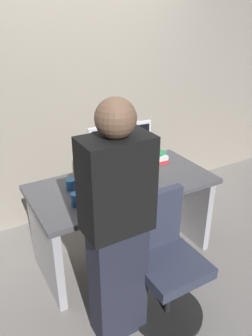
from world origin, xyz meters
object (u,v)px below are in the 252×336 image
at_px(mouse, 148,181).
at_px(cup_by_monitor, 71,184).
at_px(monitor, 121,148).
at_px(cup_near_keyboard, 76,199).
at_px(book_stack, 156,157).
at_px(desk, 123,206).
at_px(office_chair, 165,264).
at_px(keyboard, 119,192).
at_px(person_at_desk, 117,229).

distance_m(mouse, cup_by_monitor, 0.62).
bearing_deg(monitor, cup_near_keyboard, -153.68).
xyz_separation_m(cup_by_monitor, book_stack, (0.87, 0.08, 0.01)).
bearing_deg(desk, office_chair, -93.83).
height_order(desk, cup_by_monitor, cup_by_monitor).
distance_m(desk, keyboard, 0.30).
height_order(desk, book_stack, book_stack).
height_order(person_at_desk, monitor, person_at_desk).
relative_size(person_at_desk, keyboard, 3.81).
distance_m(person_at_desk, keyboard, 0.60).
height_order(office_chair, monitor, monitor).
bearing_deg(mouse, person_at_desk, -136.76).
height_order(monitor, cup_by_monitor, monitor).
distance_m(monitor, keyboard, 0.39).
bearing_deg(desk, cup_near_keyboard, -163.46).
height_order(cup_by_monitor, book_stack, book_stack).
bearing_deg(monitor, office_chair, -96.40).
distance_m(keyboard, mouse, 0.28).
distance_m(keyboard, cup_near_keyboard, 0.36).
height_order(keyboard, cup_near_keyboard, cup_near_keyboard).
distance_m(office_chair, mouse, 0.69).
distance_m(office_chair, person_at_desk, 0.55).
bearing_deg(book_stack, desk, -157.89).
relative_size(desk, cup_near_keyboard, 15.49).
distance_m(person_at_desk, cup_by_monitor, 0.76).
bearing_deg(person_at_desk, monitor, 59.45).
relative_size(desk, book_stack, 7.91).
distance_m(desk, cup_by_monitor, 0.50).
bearing_deg(monitor, book_stack, 10.00).
bearing_deg(person_at_desk, desk, 57.93).
distance_m(desk, monitor, 0.50).
relative_size(keyboard, cup_near_keyboard, 4.42).
bearing_deg(desk, cup_by_monitor, 165.17).
xyz_separation_m(office_chair, cup_by_monitor, (-0.36, 0.79, 0.36)).
xyz_separation_m(person_at_desk, keyboard, (0.30, 0.51, -0.08)).
relative_size(monitor, book_stack, 2.83).
distance_m(monitor, cup_near_keyboard, 0.61).
height_order(mouse, cup_by_monitor, cup_by_monitor).
bearing_deg(keyboard, cup_by_monitor, 139.75).
bearing_deg(office_chair, desk, 86.17).
bearing_deg(person_at_desk, book_stack, 44.00).
bearing_deg(monitor, desk, -110.87).
xyz_separation_m(office_chair, keyboard, (-0.07, 0.54, 0.33)).
xyz_separation_m(desk, mouse, (0.17, -0.11, 0.25)).
height_order(office_chair, book_stack, office_chair).
xyz_separation_m(person_at_desk, monitor, (0.45, 0.77, 0.16)).
distance_m(monitor, book_stack, 0.47).
bearing_deg(monitor, person_at_desk, -120.55).
bearing_deg(desk, keyboard, -129.30).
height_order(office_chair, cup_near_keyboard, office_chair).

